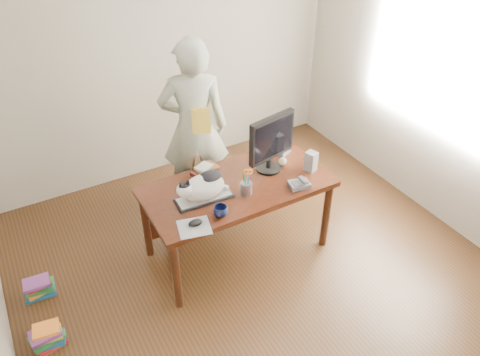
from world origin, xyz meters
name	(u,v)px	position (x,y,z in m)	size (l,w,h in m)	color
room	(279,160)	(0.00, 0.00, 1.35)	(4.50, 4.50, 4.50)	black
desk	(233,193)	(0.00, 0.68, 0.60)	(1.60, 0.80, 0.75)	black
keyboard	(204,198)	(-0.33, 0.55, 0.76)	(0.48, 0.20, 0.03)	black
cat	(202,187)	(-0.35, 0.55, 0.88)	(0.46, 0.24, 0.26)	white
monitor	(271,141)	(0.36, 0.65, 1.05)	(0.47, 0.27, 0.53)	black
pen_cup	(246,187)	(0.01, 0.46, 0.82)	(0.13, 0.13, 0.24)	gray
mousepad	(194,227)	(-0.55, 0.28, 0.75)	(0.29, 0.27, 0.01)	#9EA2A9
mouse	(195,223)	(-0.53, 0.30, 0.77)	(0.12, 0.09, 0.04)	black
coffee_mug	(221,211)	(-0.31, 0.31, 0.79)	(0.11, 0.11, 0.09)	#0D1335
phone	(300,184)	(0.45, 0.32, 0.78)	(0.19, 0.15, 0.08)	slate
speaker	(311,161)	(0.67, 0.47, 0.84)	(0.11, 0.11, 0.18)	#979799
baseball	(283,161)	(0.50, 0.66, 0.79)	(0.07, 0.07, 0.07)	beige
book_stack	(205,170)	(-0.16, 0.88, 0.79)	(0.26, 0.23, 0.08)	#4E1517
calculator	(279,149)	(0.60, 0.87, 0.78)	(0.21, 0.24, 0.06)	slate
person	(194,128)	(-0.01, 1.43, 0.89)	(0.65, 0.43, 1.79)	silver
held_book	(201,121)	(-0.01, 1.26, 1.05)	(0.19, 0.16, 0.24)	gold
book_pile_a	(48,337)	(-1.75, 0.40, 0.09)	(0.27, 0.22, 0.18)	#A1171A
book_pile_b	(39,287)	(-1.72, 0.95, 0.07)	(0.26, 0.20, 0.15)	#165189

